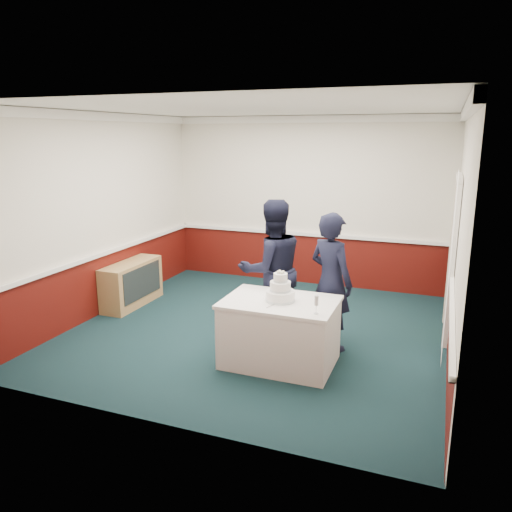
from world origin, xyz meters
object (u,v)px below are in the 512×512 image
(wedding_cake, at_px, (280,292))
(person_woman, at_px, (331,282))
(cake_table, at_px, (280,332))
(person_man, at_px, (272,270))
(champagne_flute, at_px, (316,302))
(cake_knife, at_px, (272,305))
(sideboard, at_px, (132,284))

(wedding_cake, height_order, person_woman, person_woman)
(cake_table, relative_size, person_woman, 0.75)
(cake_table, distance_m, person_man, 0.99)
(wedding_cake, distance_m, person_woman, 0.80)
(wedding_cake, bearing_deg, champagne_flute, -29.25)
(cake_knife, height_order, champagne_flute, champagne_flute)
(cake_table, distance_m, wedding_cake, 0.50)
(sideboard, xyz_separation_m, champagne_flute, (3.38, -1.45, 0.58))
(sideboard, relative_size, person_man, 0.64)
(person_woman, bearing_deg, champagne_flute, 122.29)
(cake_knife, bearing_deg, cake_table, 98.55)
(sideboard, distance_m, person_woman, 3.41)
(cake_knife, distance_m, person_woman, 1.00)
(sideboard, height_order, cake_table, cake_table)
(sideboard, relative_size, cake_table, 0.91)
(cake_table, xyz_separation_m, person_man, (-0.36, 0.75, 0.53))
(cake_table, xyz_separation_m, cake_knife, (-0.03, -0.20, 0.39))
(cake_table, bearing_deg, person_woman, 56.19)
(person_man, xyz_separation_m, person_woman, (0.81, -0.08, -0.05))
(cake_knife, distance_m, champagne_flute, 0.55)
(champagne_flute, distance_m, person_woman, 0.95)
(wedding_cake, height_order, person_man, person_man)
(sideboard, xyz_separation_m, cake_knife, (2.85, -1.37, 0.44))
(wedding_cake, bearing_deg, cake_knife, -98.53)
(cake_knife, xyz_separation_m, person_woman, (0.48, 0.87, 0.09))
(cake_table, distance_m, champagne_flute, 0.78)
(sideboard, bearing_deg, cake_table, -22.14)
(wedding_cake, bearing_deg, sideboard, 157.86)
(person_man, distance_m, person_woman, 0.82)
(wedding_cake, height_order, cake_knife, wedding_cake)
(sideboard, bearing_deg, cake_knife, -25.70)
(wedding_cake, distance_m, cake_knife, 0.23)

